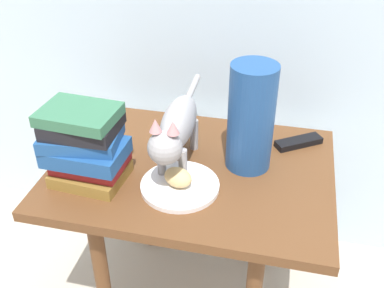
% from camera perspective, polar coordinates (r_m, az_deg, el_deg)
% --- Properties ---
extents(side_table, '(0.81, 0.59, 0.57)m').
position_cam_1_polar(side_table, '(1.37, 0.00, -5.61)').
color(side_table, brown).
rests_on(side_table, ground).
extents(plate, '(0.21, 0.21, 0.01)m').
position_cam_1_polar(plate, '(1.24, -1.52, -5.27)').
color(plate, white).
rests_on(plate, side_table).
extents(bread_roll, '(0.10, 0.09, 0.05)m').
position_cam_1_polar(bread_roll, '(1.22, -1.77, -4.21)').
color(bread_roll, '#E0BC7A').
rests_on(bread_roll, plate).
extents(cat, '(0.10, 0.48, 0.23)m').
position_cam_1_polar(cat, '(1.25, -2.01, 2.03)').
color(cat, '#99999E').
rests_on(cat, side_table).
extents(book_stack, '(0.23, 0.17, 0.22)m').
position_cam_1_polar(book_stack, '(1.25, -13.28, -0.14)').
color(book_stack, olive).
rests_on(book_stack, side_table).
extents(green_vase, '(0.13, 0.13, 0.31)m').
position_cam_1_polar(green_vase, '(1.26, 7.43, 3.28)').
color(green_vase, navy).
rests_on(green_vase, side_table).
extents(candle_jar, '(0.07, 0.07, 0.08)m').
position_cam_1_polar(candle_jar, '(1.41, -9.96, 1.04)').
color(candle_jar, silver).
rests_on(candle_jar, side_table).
extents(tv_remote, '(0.15, 0.12, 0.02)m').
position_cam_1_polar(tv_remote, '(1.45, 13.25, 0.23)').
color(tv_remote, black).
rests_on(tv_remote, side_table).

